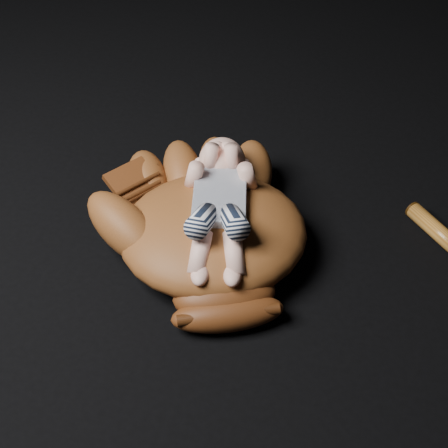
{
  "coord_description": "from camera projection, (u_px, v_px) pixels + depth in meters",
  "views": [
    {
      "loc": [
        0.04,
        -0.96,
        1.01
      ],
      "look_at": [
        -0.15,
        -0.0,
        0.09
      ],
      "focal_mm": 55.0,
      "sensor_mm": 36.0,
      "label": 1
    }
  ],
  "objects": [
    {
      "name": "baseball_glove",
      "position": [
        213.0,
        226.0,
        1.35
      ],
      "size": [
        0.61,
        0.65,
        0.17
      ],
      "primitive_type": null,
      "rotation": [
        0.0,
        0.0,
        0.34
      ],
      "color": "brown",
      "rests_on": "ground"
    },
    {
      "name": "newborn_baby",
      "position": [
        219.0,
        206.0,
        1.31
      ],
      "size": [
        0.22,
        0.39,
        0.15
      ],
      "primitive_type": null,
      "rotation": [
        0.0,
        0.0,
        0.15
      ],
      "color": "#F1B19B",
      "rests_on": "baseball_glove"
    }
  ]
}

